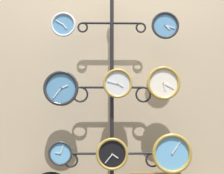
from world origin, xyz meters
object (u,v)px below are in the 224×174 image
(display_stand, at_px, (112,143))
(clock_middle_right, at_px, (164,83))
(clock_middle_center, at_px, (118,83))
(clock_bottom_right, at_px, (172,153))
(clock_bottom_center, at_px, (112,154))
(clock_middle_left, at_px, (61,88))
(clock_top_right, at_px, (165,26))
(clock_bottom_left, at_px, (61,153))
(clock_top_left, at_px, (63,25))

(display_stand, distance_m, clock_middle_right, 0.65)
(clock_middle_center, distance_m, clock_bottom_right, 0.71)
(display_stand, relative_size, clock_bottom_center, 7.40)
(clock_middle_left, bearing_deg, clock_middle_center, 1.91)
(clock_middle_right, bearing_deg, clock_top_right, -35.98)
(clock_middle_center, bearing_deg, clock_bottom_left, -176.40)
(clock_middle_left, distance_m, clock_middle_right, 0.83)
(clock_top_left, relative_size, clock_bottom_right, 0.63)
(clock_bottom_left, relative_size, clock_bottom_right, 0.60)
(clock_middle_right, xyz_separation_m, clock_bottom_right, (0.06, -0.02, -0.57))
(clock_middle_center, bearing_deg, clock_middle_right, -0.98)
(clock_top_right, relative_size, clock_middle_right, 0.83)
(clock_bottom_left, distance_m, clock_bottom_right, 0.89)
(display_stand, xyz_separation_m, clock_top_right, (0.44, -0.09, 0.97))
(clock_top_right, height_order, clock_middle_right, clock_top_right)
(clock_top_left, xyz_separation_m, clock_bottom_right, (0.88, -0.01, -1.04))
(clock_top_left, height_order, clock_top_right, clock_top_right)
(display_stand, height_order, clock_middle_right, display_stand)
(clock_bottom_center, height_order, clock_bottom_right, clock_bottom_right)
(clock_top_left, distance_m, clock_middle_left, 0.52)
(clock_bottom_center, bearing_deg, display_stand, 90.99)
(clock_top_right, bearing_deg, clock_top_left, 179.80)
(clock_middle_left, distance_m, clock_middle_center, 0.46)
(clock_top_left, height_order, clock_middle_center, clock_top_left)
(clock_top_right, relative_size, clock_middle_left, 0.80)
(clock_middle_left, bearing_deg, clock_top_left, -2.12)
(clock_middle_left, height_order, clock_middle_right, clock_middle_right)
(clock_middle_center, bearing_deg, clock_top_left, -177.97)
(clock_top_left, xyz_separation_m, clock_bottom_center, (0.40, -0.01, -1.04))
(clock_middle_center, distance_m, clock_bottom_left, 0.72)
(clock_middle_right, bearing_deg, clock_middle_center, 179.02)
(clock_middle_center, xyz_separation_m, clock_bottom_center, (-0.04, -0.03, -0.56))
(clock_bottom_left, bearing_deg, clock_bottom_right, 0.45)
(clock_middle_left, relative_size, clock_bottom_left, 1.48)
(display_stand, height_order, clock_bottom_left, display_stand)
(clock_middle_left, xyz_separation_m, clock_bottom_left, (0.00, -0.01, -0.52))
(clock_top_left, distance_m, clock_bottom_left, 1.04)
(clock_top_left, xyz_separation_m, clock_top_right, (0.84, -0.00, -0.00))
(clock_top_left, bearing_deg, clock_bottom_right, -0.38)
(display_stand, xyz_separation_m, clock_top_left, (-0.40, -0.09, 0.97))
(clock_middle_center, bearing_deg, clock_bottom_right, -2.85)
(clock_top_left, relative_size, clock_top_right, 0.89)
(clock_middle_center, xyz_separation_m, clock_middle_right, (0.37, -0.01, 0.00))
(clock_bottom_center, distance_m, clock_bottom_right, 0.48)
(clock_middle_center, height_order, clock_bottom_left, clock_middle_center)
(clock_middle_right, height_order, clock_bottom_center, clock_middle_right)
(display_stand, bearing_deg, clock_middle_right, -11.06)
(clock_middle_right, height_order, clock_bottom_left, clock_middle_right)
(display_stand, distance_m, clock_top_left, 1.05)
(clock_bottom_right, bearing_deg, display_stand, 168.53)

